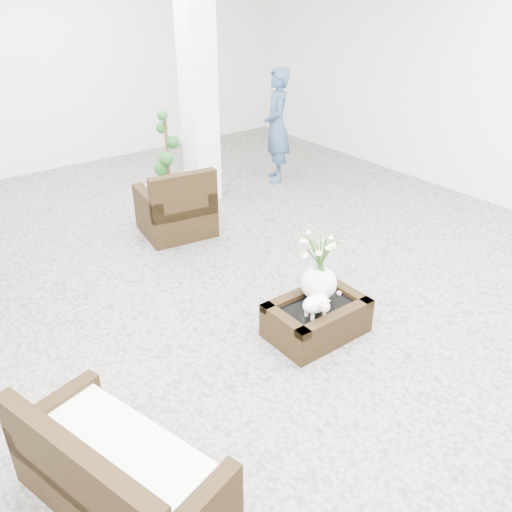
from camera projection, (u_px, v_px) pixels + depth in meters
ground at (250, 305)px, 5.49m from camera, size 11.00×11.00×0.00m
column at (198, 78)px, 7.26m from camera, size 0.40×0.40×3.50m
coffee_table at (316, 320)px, 5.00m from camera, size 0.90×0.60×0.31m
sheep_figurine at (316, 305)px, 4.74m from camera, size 0.28×0.23×0.21m
planter_narcissus at (320, 261)px, 4.86m from camera, size 0.44×0.44×0.80m
tealight at (339, 293)px, 5.09m from camera, size 0.04×0.04×0.03m
armchair at (175, 200)px, 6.82m from camera, size 0.96×0.93×0.91m
loveseat at (120, 459)px, 3.30m from camera, size 1.05×1.55×0.76m
topiary at (168, 157)px, 7.71m from camera, size 0.35×0.35×1.32m
shopper at (277, 126)px, 8.37m from camera, size 0.70×0.77×1.77m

